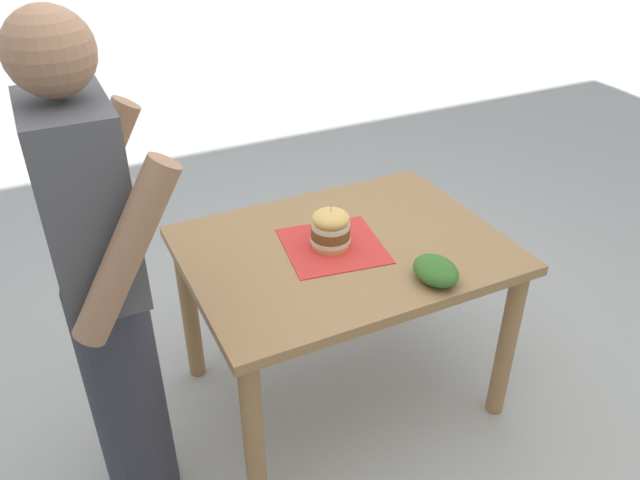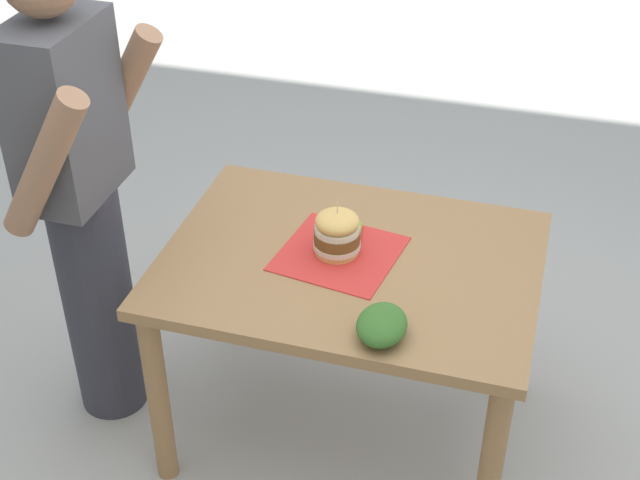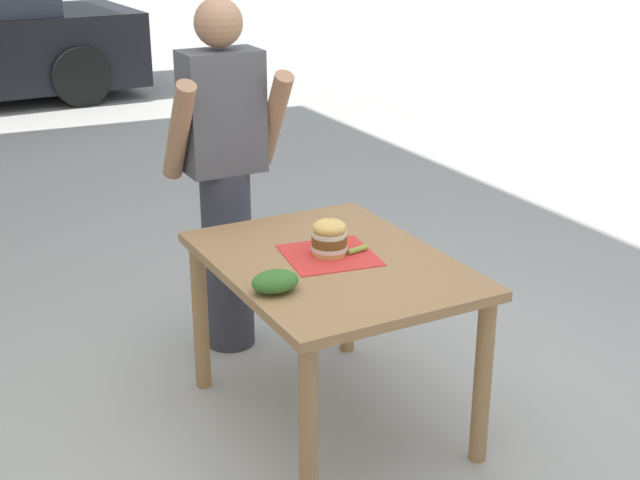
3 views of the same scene
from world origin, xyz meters
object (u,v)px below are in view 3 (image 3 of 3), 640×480
object	(u,v)px
patio_table	(332,285)
diner_across_table	(225,174)
sandwich	(329,237)
side_salad	(275,281)
pickle_spear	(357,250)

from	to	relation	value
patio_table	diner_across_table	size ratio (longest dim) A/B	0.69
patio_table	sandwich	bearing A→B (deg)	72.56
patio_table	sandwich	distance (m)	0.20
patio_table	side_salad	world-z (taller)	side_salad
sandwich	patio_table	bearing A→B (deg)	-107.44
diner_across_table	sandwich	bearing A→B (deg)	-81.64
sandwich	pickle_spear	distance (m)	0.13
patio_table	pickle_spear	bearing A→B (deg)	4.68
patio_table	pickle_spear	distance (m)	0.18
pickle_spear	diner_across_table	xyz separation A→B (m)	(-0.23, 0.85, 0.13)
sandwich	diner_across_table	world-z (taller)	diner_across_table
side_salad	diner_across_table	xyz separation A→B (m)	(0.23, 1.03, 0.10)
sandwich	pickle_spear	bearing A→B (deg)	-20.10
pickle_spear	diner_across_table	distance (m)	0.89
patio_table	diner_across_table	xyz separation A→B (m)	(-0.10, 0.86, 0.26)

